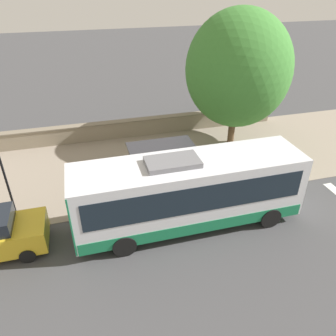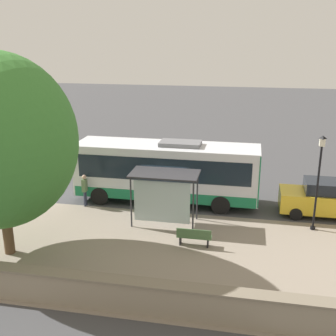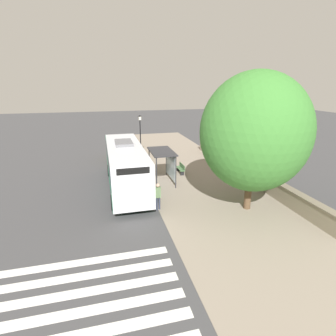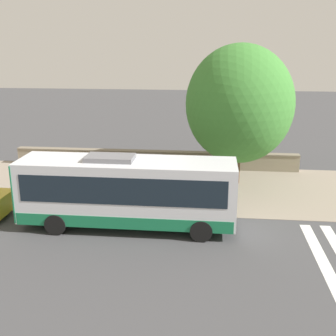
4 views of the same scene
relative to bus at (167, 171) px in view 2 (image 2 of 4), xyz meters
The scene contains 10 objects.
ground_plane 2.42m from the bus, behind, with size 120.00×120.00×0.00m, color #424244.
sidewalk_plaza 6.35m from the bus, behind, with size 9.00×44.00×0.02m.
crosswalk_stripes 11.59m from the bus, 72.66° to the left, with size 9.00×5.25×0.01m.
stone_wall 10.21m from the bus, behind, with size 0.60×20.00×1.21m.
bus is the anchor object (origin of this frame).
bus_shelter 3.16m from the bus, behind, with size 1.80×3.34×2.66m.
pedestrian 4.63m from the bus, 110.40° to the left, with size 0.34×0.24×1.81m.
bench 5.72m from the bus, 156.26° to the right, with size 0.40×1.55×0.88m.
street_lamp_near 8.07m from the bus, 106.60° to the right, with size 0.28×0.28×4.68m.
parked_car_behind_bus 8.53m from the bus, 92.44° to the right, with size 2.02×4.57×1.90m.
Camera 2 is at (-20.34, -4.28, 8.98)m, focal length 45.00 mm.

